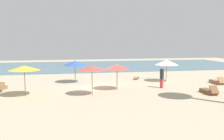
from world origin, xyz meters
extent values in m
plane|color=#BCAD8E|center=(0.00, 0.00, 0.00)|extent=(60.00, 60.00, 0.00)
cube|color=slate|center=(0.00, 17.00, 0.03)|extent=(48.00, 16.00, 0.06)
cylinder|color=olive|center=(-2.05, 2.59, 0.98)|extent=(0.05, 0.05, 1.95)
cone|color=#3359B2|center=(-2.05, 2.59, 1.79)|extent=(2.18, 2.18, 0.42)
cylinder|color=brown|center=(-5.71, -2.47, 1.04)|extent=(0.04, 0.04, 2.08)
cone|color=gold|center=(-5.71, -2.47, 1.97)|extent=(2.13, 2.13, 0.32)
cylinder|color=brown|center=(-1.17, -3.05, 1.02)|extent=(0.04, 0.04, 2.04)
cone|color=#D84C3F|center=(-1.17, -3.05, 1.94)|extent=(1.94, 1.94, 0.31)
cylinder|color=olive|center=(6.30, 1.63, 1.00)|extent=(0.05, 0.05, 1.99)
cone|color=silver|center=(6.30, 1.63, 1.80)|extent=(2.17, 2.17, 0.48)
cylinder|color=brown|center=(0.96, -1.37, 0.97)|extent=(0.06, 0.06, 1.94)
cone|color=#D84C3F|center=(0.96, -1.37, 1.80)|extent=(1.99, 1.99, 0.37)
cube|color=olive|center=(10.25, -0.31, 0.14)|extent=(0.61, 1.50, 0.28)
cube|color=olive|center=(10.24, -1.01, 0.42)|extent=(0.57, 0.50, 0.52)
cube|color=#D17299|center=(10.25, -0.31, 0.30)|extent=(0.52, 1.05, 0.03)
cube|color=olive|center=(-7.77, -0.42, 0.43)|extent=(0.70, 0.65, 0.57)
cube|color=brown|center=(7.16, -4.02, 0.14)|extent=(0.61, 1.50, 0.28)
cube|color=brown|center=(7.16, -4.72, 0.42)|extent=(0.57, 0.48, 0.54)
cylinder|color=#BF3338|center=(4.65, -1.36, 0.37)|extent=(0.38, 0.38, 0.75)
cylinder|color=#26262D|center=(4.65, -1.36, 1.13)|extent=(0.44, 0.44, 0.78)
sphere|color=#A37556|center=(4.65, -1.36, 1.62)|extent=(0.21, 0.21, 0.21)
cube|color=olive|center=(3.81, 3.16, 0.02)|extent=(0.43, 0.37, 0.04)
ellipsoid|color=olive|center=(3.81, 3.16, 0.17)|extent=(0.69, 0.57, 0.28)
sphere|color=olive|center=(4.05, 3.01, 0.23)|extent=(0.20, 0.20, 0.20)
ellipsoid|color=silver|center=(4.95, 4.61, 0.04)|extent=(2.01, 0.56, 0.07)
camera|label=1|loc=(-3.19, -20.47, 3.85)|focal=40.92mm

